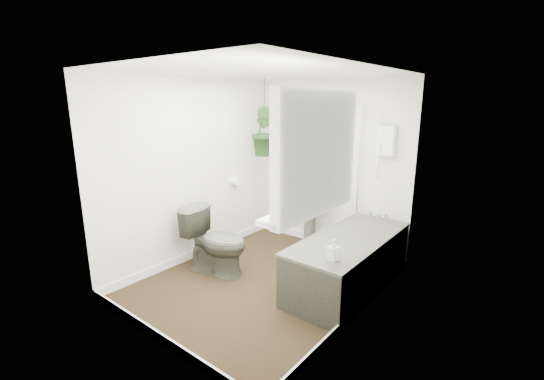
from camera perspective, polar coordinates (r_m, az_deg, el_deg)
The scene contains 22 objects.
floor at distance 4.30m, azimuth -1.28°, elevation -14.22°, with size 2.30×2.80×0.02m, color black.
ceiling at distance 3.81m, azimuth -1.48°, elevation 18.29°, with size 2.30×2.80×0.02m, color white.
wall_back at distance 5.04m, azimuth 8.96°, elevation 3.80°, with size 2.30×0.02×2.30m, color white.
wall_front at distance 2.99m, azimuth -18.96°, elevation -3.76°, with size 2.30×0.02×2.30m, color white.
wall_left at distance 4.71m, azimuth -12.31°, elevation 2.94°, with size 0.02×2.80×2.30m, color white.
wall_right at distance 3.30m, azimuth 14.33°, elevation -1.81°, with size 0.02×2.80×2.30m, color white.
skirting at distance 4.28m, azimuth -1.28°, elevation -13.51°, with size 2.30×2.80×0.10m, color white.
bathtub at distance 4.16m, azimuth 11.93°, elevation -10.96°, with size 0.72×1.72×0.58m, color #454939, non-canonical shape.
bath_screen at distance 4.43m, azimuth 11.61°, elevation 4.02°, with size 0.04×0.72×1.40m, color silver, non-canonical shape.
shower_box at distance 4.58m, azimuth 17.49°, elevation 7.40°, with size 0.20×0.10×0.35m, color white.
oval_mirror at distance 5.03m, azimuth 7.40°, elevation 7.87°, with size 0.46×0.03×0.62m, color tan.
wall_sconce at distance 5.25m, azimuth 3.55°, elevation 7.10°, with size 0.04×0.04×0.22m, color black.
toilet_roll_holder at distance 5.18m, azimuth -5.77°, elevation 1.35°, with size 0.11×0.11×0.11m, color white.
window_recess at distance 2.62m, azimuth 7.20°, elevation 5.71°, with size 0.08×1.00×0.90m, color white.
window_sill at distance 2.74m, azimuth 5.68°, elevation -2.86°, with size 0.18×1.00×0.04m, color white.
window_blinds at distance 2.64m, azimuth 6.36°, elevation 5.80°, with size 0.01×0.86×0.76m, color white.
toilet at distance 4.40m, azimuth -8.78°, elevation -7.89°, with size 0.44×0.78×0.79m, color #454939.
pedestal_sink at distance 5.10m, azimuth 5.98°, elevation -4.14°, with size 0.53×0.45×0.89m, color #454939, non-canonical shape.
sill_plant at distance 2.81m, azimuth 7.78°, elevation 0.42°, with size 0.21×0.19×0.24m, color black.
hanging_plant at distance 5.03m, azimuth -1.11°, elevation 9.22°, with size 0.38×0.31×0.69m, color black.
soap_bottle at distance 3.43m, azimuth 9.62°, elevation -9.25°, with size 0.09×0.09×0.20m, color black.
hanging_pot at distance 5.01m, azimuth -1.13°, elevation 12.46°, with size 0.16×0.16×0.12m, color brown.
Camera 1 is at (2.43, -2.92, 2.02)m, focal length 24.00 mm.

